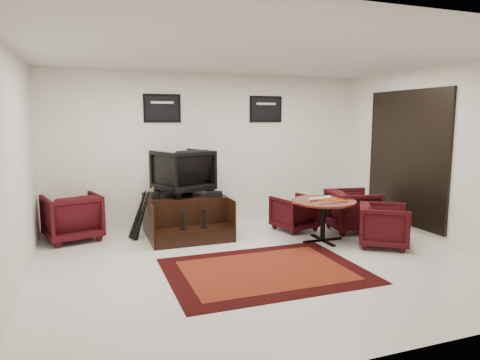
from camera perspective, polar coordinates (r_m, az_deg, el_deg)
name	(u,v)px	position (r m, az deg, el deg)	size (l,w,h in m)	color
ground	(263,263)	(5.99, 3.02, -10.96)	(6.00, 6.00, 0.00)	silver
room_shell	(287,132)	(5.95, 6.33, 6.40)	(6.02, 5.02, 2.81)	silver
area_rug	(265,271)	(5.69, 3.36, -11.96)	(2.52, 1.89, 0.01)	black
shine_podium	(185,216)	(7.39, -7.32, -4.84)	(1.30, 1.34, 0.67)	black
shine_chair	(183,169)	(7.39, -7.66, 1.40)	(0.84, 0.79, 0.86)	black
shoes_pair	(157,195)	(7.18, -11.00, -1.99)	(0.22, 0.25, 0.09)	black
polish_kit	(214,194)	(7.16, -3.43, -1.90)	(0.25, 0.18, 0.09)	black
umbrella_black	(142,215)	(7.16, -12.97, -4.56)	(0.31, 0.11, 0.82)	black
umbrella_hooked	(138,214)	(7.27, -13.40, -4.41)	(0.30, 0.11, 0.82)	black
armchair_side	(72,215)	(7.48, -21.49, -4.32)	(0.82, 0.77, 0.84)	black
meeting_table	(323,206)	(6.99, 11.06, -3.36)	(1.02, 1.02, 0.67)	#49120A
table_chair_back	(294,211)	(7.67, 7.26, -4.12)	(0.66, 0.62, 0.68)	black
table_chair_window	(353,208)	(7.78, 14.83, -3.68)	(0.78, 0.73, 0.81)	black
table_chair_corner	(384,223)	(6.99, 18.63, -5.51)	(0.71, 0.66, 0.73)	black
paper_roll	(320,198)	(6.99, 10.59, -2.43)	(0.05, 0.05, 0.42)	silver
table_clutter	(332,201)	(6.94, 12.15, -2.72)	(0.56, 0.36, 0.01)	orange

